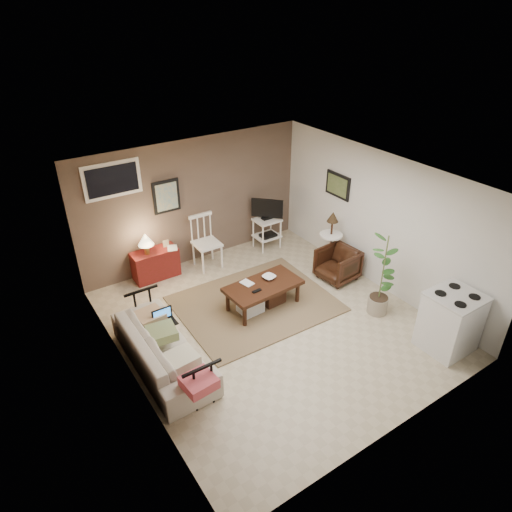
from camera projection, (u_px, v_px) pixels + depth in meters
floor at (271, 323)px, 7.31m from camera, size 5.00×5.00×0.00m
art_back at (166, 196)px, 8.10m from camera, size 0.50×0.03×0.60m
art_right at (338, 185)px, 8.37m from camera, size 0.03×0.60×0.45m
window at (112, 180)px, 7.41m from camera, size 0.96×0.03×0.60m
rug at (255, 304)px, 7.75m from camera, size 2.57×2.08×0.02m
coffee_table at (263, 294)px, 7.55m from camera, size 1.29×0.71×0.48m
sofa at (162, 343)px, 6.30m from camera, size 0.59×2.02×0.79m
sofa_pillows at (172, 346)px, 6.12m from camera, size 0.39×1.92×0.14m
sofa_end_rails at (170, 343)px, 6.39m from camera, size 0.54×2.02×0.68m
laptop at (164, 319)px, 6.59m from camera, size 0.31×0.23×0.21m
red_console at (155, 262)px, 8.32m from camera, size 0.83×0.37×0.96m
spindle_chair at (206, 244)px, 8.60m from camera, size 0.47×0.47×1.03m
tv_stand at (267, 223)px, 9.20m from camera, size 0.50×0.49×1.07m
side_table at (331, 233)px, 8.48m from camera, size 0.43×0.43×1.14m
armchair at (338, 263)px, 8.28m from camera, size 0.64×0.68×0.66m
potted_plant at (383, 273)px, 7.18m from camera, size 0.36×0.36×1.45m
stove at (450, 321)px, 6.60m from camera, size 0.72×0.67×0.94m
bowl at (269, 273)px, 7.56m from camera, size 0.22×0.10×0.21m
book_table at (244, 280)px, 7.38m from camera, size 0.16×0.05×0.22m
book_console at (167, 244)px, 8.21m from camera, size 0.17×0.09×0.23m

